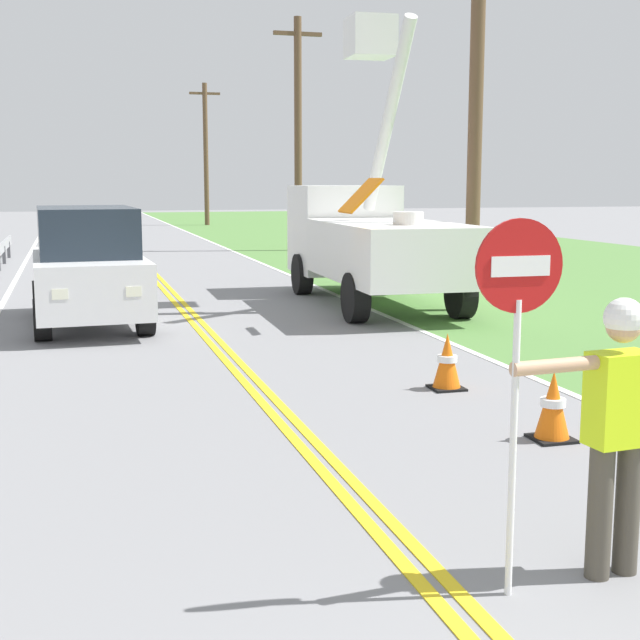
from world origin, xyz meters
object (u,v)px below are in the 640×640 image
flagger_worker (617,419)px  utility_bucket_truck (368,235)px  stop_sign_paddle (517,323)px  utility_pole_far (206,152)px  utility_pole_mid (298,131)px  traffic_cone_mid (447,362)px  utility_pole_near (476,85)px  traffic_cone_lead (553,407)px  oncoming_suv_nearest (88,266)px

flagger_worker → utility_bucket_truck: size_ratio=0.27×
stop_sign_paddle → utility_pole_far: 48.51m
utility_pole_mid → traffic_cone_mid: (-3.80, -22.30, -4.07)m
utility_bucket_truck → utility_pole_near: bearing=-44.6°
stop_sign_paddle → utility_pole_near: size_ratio=0.28×
flagger_worker → utility_pole_far: size_ratio=0.22×
flagger_worker → traffic_cone_lead: 3.16m
traffic_cone_mid → utility_bucket_truck: bearing=78.2°
oncoming_suv_nearest → utility_pole_far: utility_pole_far is taller
flagger_worker → utility_pole_far: bearing=84.6°
flagger_worker → utility_bucket_truck: bearing=78.1°
flagger_worker → traffic_cone_lead: flagger_worker is taller
utility_bucket_truck → traffic_cone_mid: (-1.62, -7.79, -1.09)m
utility_pole_far → stop_sign_paddle: bearing=-96.3°
utility_pole_far → traffic_cone_lead: bearing=-94.2°
flagger_worker → traffic_cone_lead: bearing=66.6°
stop_sign_paddle → traffic_cone_mid: (1.88, 5.20, -1.37)m
utility_bucket_truck → utility_pole_mid: bearing=81.5°
flagger_worker → traffic_cone_lead: (1.23, 2.82, -0.71)m
utility_bucket_truck → traffic_cone_mid: bearing=-101.8°
oncoming_suv_nearest → utility_pole_near: utility_pole_near is taller
utility_bucket_truck → utility_pole_mid: size_ratio=0.81×
stop_sign_paddle → utility_pole_near: (5.12, 11.39, 2.68)m
utility_bucket_truck → utility_pole_far: 35.32m
stop_sign_paddle → oncoming_suv_nearest: bearing=101.1°
utility_pole_near → traffic_cone_mid: utility_pole_near is taller
flagger_worker → stop_sign_paddle: 1.02m
utility_pole_near → utility_pole_far: 36.76m
flagger_worker → stop_sign_paddle: (-0.77, -0.07, 0.66)m
utility_pole_near → flagger_worker: bearing=-111.0°
utility_bucket_truck → traffic_cone_lead: size_ratio=9.80×
stop_sign_paddle → utility_pole_mid: 28.21m
oncoming_suv_nearest → utility_pole_far: 37.51m
utility_bucket_truck → utility_pole_mid: (2.18, 14.51, 2.98)m
stop_sign_paddle → traffic_cone_mid: stop_sign_paddle is taller
oncoming_suv_nearest → utility_pole_mid: size_ratio=0.55×
utility_bucket_truck → traffic_cone_mid: utility_bucket_truck is taller
utility_pole_near → utility_pole_mid: (0.55, 16.11, 0.02)m
utility_pole_mid → utility_pole_far: utility_pole_mid is taller
utility_pole_near → stop_sign_paddle: bearing=-114.2°
utility_pole_mid → traffic_cone_lead: (-3.68, -24.61, -4.07)m
oncoming_suv_nearest → utility_bucket_truck: bearing=14.0°
utility_pole_near → traffic_cone_mid: bearing=-117.7°
utility_bucket_truck → utility_pole_mid: utility_pole_mid is taller
stop_sign_paddle → utility_pole_near: bearing=65.8°
utility_bucket_truck → utility_pole_near: utility_pole_near is taller
stop_sign_paddle → utility_pole_near: utility_pole_near is taller
utility_bucket_truck → utility_pole_far: utility_pole_far is taller
traffic_cone_lead → flagger_worker: bearing=-113.4°
utility_bucket_truck → oncoming_suv_nearest: (-5.77, -1.44, -0.37)m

